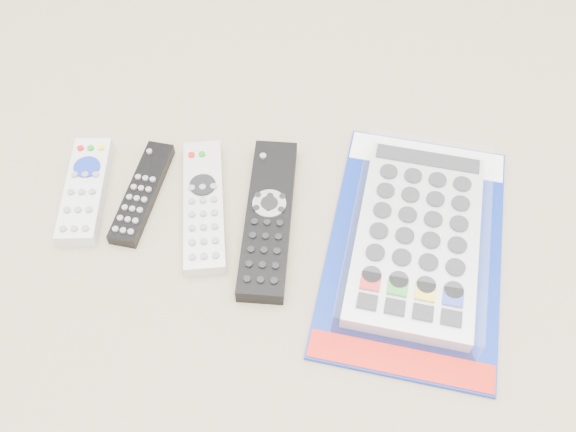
{
  "coord_description": "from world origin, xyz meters",
  "views": [
    {
      "loc": [
        0.07,
        -0.47,
        0.69
      ],
      "look_at": [
        0.06,
        0.0,
        0.01
      ],
      "focal_mm": 40.0,
      "sensor_mm": 36.0,
      "label": 1
    }
  ],
  "objects_px": {
    "remote_small_grey": "(85,190)",
    "remote_slim_black": "(142,193)",
    "remote_silver_dvd": "(204,205)",
    "remote_large_black": "(269,218)",
    "jumbo_remote_packaged": "(417,236)"
  },
  "relations": [
    {
      "from": "remote_small_grey",
      "to": "remote_slim_black",
      "type": "bearing_deg",
      "value": -2.78
    },
    {
      "from": "jumbo_remote_packaged",
      "to": "remote_small_grey",
      "type": "bearing_deg",
      "value": -177.92
    },
    {
      "from": "remote_small_grey",
      "to": "remote_slim_black",
      "type": "relative_size",
      "value": 1.0
    },
    {
      "from": "remote_slim_black",
      "to": "remote_silver_dvd",
      "type": "height_order",
      "value": "remote_silver_dvd"
    },
    {
      "from": "remote_small_grey",
      "to": "jumbo_remote_packaged",
      "type": "distance_m",
      "value": 0.44
    },
    {
      "from": "remote_slim_black",
      "to": "remote_small_grey",
      "type": "bearing_deg",
      "value": -169.78
    },
    {
      "from": "remote_large_black",
      "to": "jumbo_remote_packaged",
      "type": "relative_size",
      "value": 0.62
    },
    {
      "from": "remote_silver_dvd",
      "to": "jumbo_remote_packaged",
      "type": "bearing_deg",
      "value": -16.6
    },
    {
      "from": "remote_small_grey",
      "to": "remote_large_black",
      "type": "bearing_deg",
      "value": -11.5
    },
    {
      "from": "jumbo_remote_packaged",
      "to": "remote_silver_dvd",
      "type": "bearing_deg",
      "value": -178.89
    },
    {
      "from": "remote_slim_black",
      "to": "remote_large_black",
      "type": "distance_m",
      "value": 0.17
    },
    {
      "from": "jumbo_remote_packaged",
      "to": "remote_large_black",
      "type": "bearing_deg",
      "value": -177.97
    },
    {
      "from": "remote_silver_dvd",
      "to": "remote_large_black",
      "type": "relative_size",
      "value": 0.87
    },
    {
      "from": "remote_slim_black",
      "to": "remote_large_black",
      "type": "height_order",
      "value": "remote_large_black"
    },
    {
      "from": "remote_slim_black",
      "to": "remote_silver_dvd",
      "type": "bearing_deg",
      "value": -2.98
    }
  ]
}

